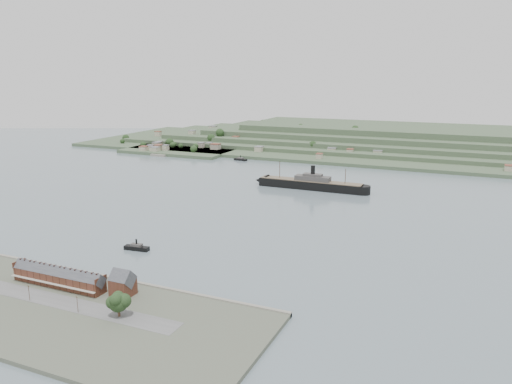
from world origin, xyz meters
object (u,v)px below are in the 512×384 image
at_px(terrace_row, 59,277).
at_px(gabled_building, 123,284).
at_px(tugboat, 137,247).
at_px(fig_tree, 118,302).
at_px(steamship, 308,184).

xyz_separation_m(terrace_row, gabled_building, (37.50, 4.02, 1.34)).
bearing_deg(tugboat, terrace_row, -90.52).
relative_size(terrace_row, fig_tree, 4.66).
relative_size(gabled_building, steamship, 0.12).
relative_size(terrace_row, tugboat, 3.34).
height_order(terrace_row, gabled_building, gabled_building).
distance_m(terrace_row, gabled_building, 37.74).
xyz_separation_m(steamship, tugboat, (-45.76, -205.88, -3.31)).
distance_m(terrace_row, fig_tree, 52.21).
bearing_deg(terrace_row, fig_tree, -16.50).
bearing_deg(steamship, terrace_row, -99.75).
xyz_separation_m(terrace_row, fig_tree, (50.00, -14.81, 2.45)).
relative_size(gabled_building, tugboat, 0.85).
xyz_separation_m(gabled_building, tugboat, (-36.92, 59.87, -6.40)).
bearing_deg(tugboat, gabled_building, -58.34).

